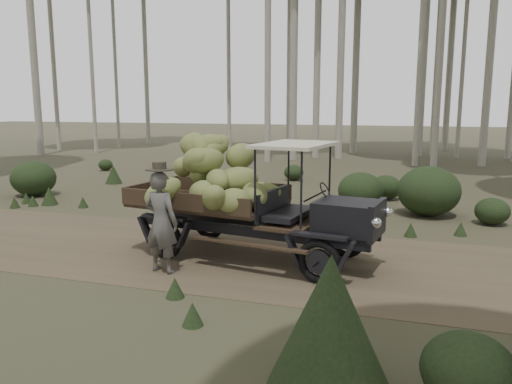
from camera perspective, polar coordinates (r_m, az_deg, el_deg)
ground at (r=9.65m, az=-9.97°, el=-6.43°), size 120.00×120.00×0.00m
dirt_track at (r=9.65m, az=-9.97°, el=-6.41°), size 70.00×4.00×0.01m
banana_truck at (r=8.73m, az=-2.56°, el=0.82°), size 4.69×2.43×2.29m
farmer at (r=8.15m, az=-10.79°, el=-3.27°), size 0.67×0.51×1.81m
undergrowth at (r=9.43m, az=-14.11°, el=-3.69°), size 19.04×19.02×1.36m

